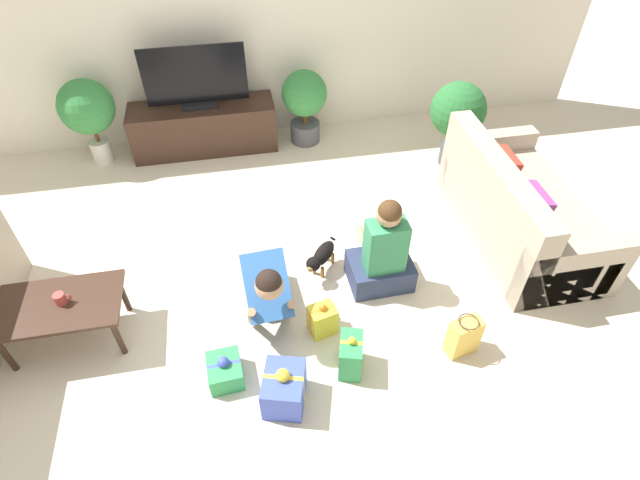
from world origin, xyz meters
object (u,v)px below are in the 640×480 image
person_kneeling (265,286)px  gift_box_b (351,355)px  tv (196,80)px  potted_plant_back_left (87,110)px  potted_plant_corner_right (458,112)px  gift_box_d (322,320)px  dog (321,256)px  gift_bag_a (464,336)px  person_sitting (383,255)px  potted_plant_back_right (304,100)px  gift_box_a (225,371)px  gift_box_c (284,388)px  tv_console (204,128)px  coffee_table (59,308)px  mug (60,299)px  sofa_right (518,210)px

person_kneeling → gift_box_b: size_ratio=2.26×
tv → potted_plant_back_left: 1.16m
potted_plant_corner_right → gift_box_d: potted_plant_corner_right is taller
dog → gift_bag_a: (0.88, -1.00, -0.02)m
person_kneeling → person_sitting: size_ratio=0.89×
potted_plant_back_right → gift_box_a: 3.25m
potted_plant_back_left → person_kneeling: size_ratio=1.17×
person_kneeling → gift_box_d: person_kneeling is taller
gift_box_b → gift_box_c: 0.53m
potted_plant_corner_right → person_kneeling: (-2.22, -1.76, -0.27)m
gift_box_a → gift_box_c: 0.47m
tv_console → gift_box_b: 3.30m
coffee_table → person_kneeling: person_kneeling is taller
person_kneeling → gift_box_d: 0.51m
potted_plant_corner_right → mug: 4.06m
gift_box_c → gift_bag_a: 1.37m
person_sitting → potted_plant_back_right: bearing=-85.1°
person_kneeling → sofa_right: bearing=9.0°
gift_box_d → person_kneeling: bearing=150.0°
tv → gift_box_d: size_ratio=3.42×
sofa_right → dog: sofa_right is taller
person_sitting → gift_box_d: bearing=33.4°
tv → potted_plant_back_right: (1.14, -0.05, -0.31)m
potted_plant_corner_right → person_kneeling: potted_plant_corner_right is taller
dog → gift_box_d: gift_box_d is taller
potted_plant_back_left → gift_box_d: (1.96, -2.74, -0.51)m
mug → gift_bag_a: bearing=-13.2°
potted_plant_back_left → mug: bearing=-87.7°
sofa_right → gift_bag_a: (-0.97, -1.13, -0.13)m
gift_box_a → gift_bag_a: bearing=-2.9°
coffee_table → gift_box_b: 2.15m
potted_plant_corner_right → person_kneeling: 2.84m
tv_console → gift_bag_a: tv_console is taller
gift_box_c → mug: (-1.49, 0.83, 0.31)m
potted_plant_back_left → gift_bag_a: (2.96, -3.12, -0.47)m
dog → gift_box_a: size_ratio=1.31×
sofa_right → gift_box_c: sofa_right is taller
sofa_right → gift_bag_a: bearing=139.5°
sofa_right → gift_box_c: 2.67m
sofa_right → coffee_table: (-3.87, -0.47, 0.06)m
sofa_right → person_sitting: (-1.38, -0.36, 0.04)m
tv_console → gift_box_b: bearing=-73.2°
potted_plant_corner_right → gift_bag_a: 2.55m
potted_plant_corner_right → gift_box_c: 3.38m
coffee_table → gift_box_b: size_ratio=2.46×
gift_box_b → potted_plant_back_right: bearing=86.5°
sofa_right → potted_plant_corner_right: size_ratio=1.88×
sofa_right → coffee_table: 3.89m
sofa_right → gift_box_b: (-1.83, -1.12, -0.14)m
potted_plant_corner_right → potted_plant_back_left: potted_plant_back_left is taller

